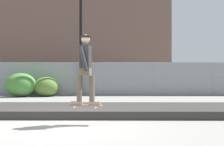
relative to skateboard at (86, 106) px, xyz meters
The scene contains 11 objects.
ground_plane 0.71m from the skateboard, 156.09° to the right, with size 120.00×120.00×0.00m, color gray.
gravel_berm 2.11m from the skateboard, 103.67° to the left, with size 15.93×2.65×0.23m, color #33302D.
skateboard is the anchor object (origin of this frame).
skater 0.97m from the skateboard, ahead, with size 0.73×0.60×1.69m.
chain_fence 9.77m from the skateboard, 92.89° to the left, with size 19.91×0.06×1.85m.
street_lamp 10.21m from the skateboard, 97.00° to the left, with size 0.44×0.44×6.75m.
parked_car_near 13.99m from the skateboard, 112.45° to the left, with size 4.50×2.14×1.66m.
parked_car_mid 12.89m from the skateboard, 83.86° to the left, with size 4.49×2.13×1.66m.
library_building 40.47m from the skateboard, 100.81° to the left, with size 30.92×11.12×21.05m.
shrub_left 9.79m from the skateboard, 115.76° to the left, with size 1.62×1.32×1.25m.
shrub_center 9.52m from the skateboard, 108.18° to the left, with size 1.35×1.10×1.04m.
Camera 1 is at (1.19, -7.19, 1.24)m, focal length 49.67 mm.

